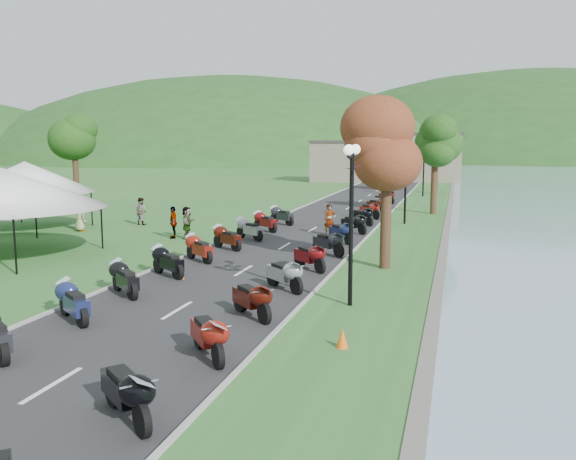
# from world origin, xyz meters

# --- Properties ---
(road) EXTENTS (7.00, 120.00, 0.02)m
(road) POSITION_xyz_m (0.00, 40.00, 0.01)
(road) COLOR #2B2B2D
(road) RESTS_ON ground
(hills_backdrop) EXTENTS (360.00, 120.00, 76.00)m
(hills_backdrop) POSITION_xyz_m (0.00, 200.00, 0.00)
(hills_backdrop) COLOR #285621
(hills_backdrop) RESTS_ON ground
(far_building) EXTENTS (18.00, 16.00, 5.00)m
(far_building) POSITION_xyz_m (-2.00, 85.00, 2.50)
(far_building) COLOR gray
(far_building) RESTS_ON ground
(moto_row_left) EXTENTS (2.60, 45.27, 1.10)m
(moto_row_left) POSITION_xyz_m (-2.43, 14.16, 0.55)
(moto_row_left) COLOR #331411
(moto_row_left) RESTS_ON ground
(moto_row_right) EXTENTS (2.60, 47.58, 1.10)m
(moto_row_right) POSITION_xyz_m (2.48, 28.09, 0.55)
(moto_row_right) COLOR #331411
(moto_row_right) RESTS_ON ground
(vendor_tent_main) EXTENTS (6.01, 6.01, 4.00)m
(vendor_tent_main) POSITION_xyz_m (-11.35, 22.07, 2.00)
(vendor_tent_main) COLOR white
(vendor_tent_main) RESTS_ON ground
(vendor_tent_side) EXTENTS (5.18, 5.18, 4.00)m
(vendor_tent_side) POSITION_xyz_m (-16.15, 29.57, 2.00)
(vendor_tent_side) COLOR white
(vendor_tent_side) RESTS_ON ground
(tree_lakeside) EXTENTS (2.85, 2.85, 7.91)m
(tree_lakeside) POSITION_xyz_m (5.39, 24.05, 3.95)
(tree_lakeside) COLOR #265418
(tree_lakeside) RESTS_ON ground
(pedestrian_b) EXTENTS (0.91, 0.65, 1.70)m
(pedestrian_b) POSITION_xyz_m (-10.79, 33.23, 0.00)
(pedestrian_b) COLOR slate
(pedestrian_b) RESTS_ON ground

